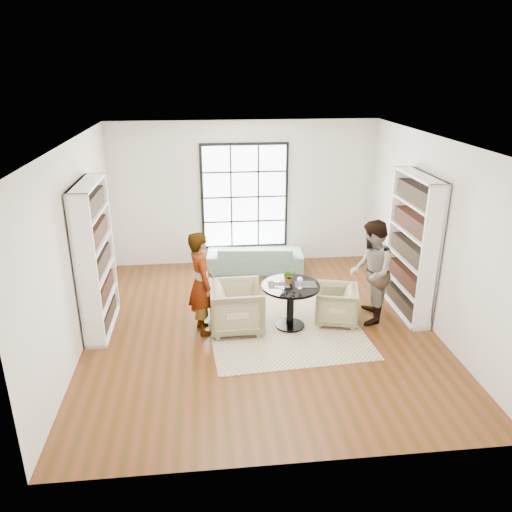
{
  "coord_description": "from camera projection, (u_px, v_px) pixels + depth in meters",
  "views": [
    {
      "loc": [
        -0.86,
        -7.14,
        4.0
      ],
      "look_at": [
        -0.04,
        0.4,
        1.1
      ],
      "focal_mm": 35.0,
      "sensor_mm": 36.0,
      "label": 1
    }
  ],
  "objects": [
    {
      "name": "flower_centerpiece",
      "position": [
        289.0,
        276.0,
        7.94
      ],
      "size": [
        0.24,
        0.22,
        0.23
      ],
      "primitive_type": "imported",
      "rotation": [
        0.0,
        0.0,
        0.24
      ],
      "color": "gray",
      "rests_on": "pedestal_table"
    },
    {
      "name": "ground",
      "position": [
        261.0,
        327.0,
        8.15
      ],
      "size": [
        6.0,
        6.0,
        0.0
      ],
      "primitive_type": "plane",
      "color": "#602E16"
    },
    {
      "name": "person_right",
      "position": [
        371.0,
        272.0,
        8.08
      ],
      "size": [
        0.86,
        0.99,
        1.73
      ],
      "primitive_type": "imported",
      "rotation": [
        0.0,
        0.0,
        -1.85
      ],
      "color": "gray",
      "rests_on": "ground"
    },
    {
      "name": "rug",
      "position": [
        284.0,
        327.0,
        8.15
      ],
      "size": [
        2.59,
        2.59,
        0.01
      ],
      "primitive_type": "cube",
      "rotation": [
        0.0,
        0.0,
        0.07
      ],
      "color": "beige",
      "rests_on": "ground"
    },
    {
      "name": "sofa",
      "position": [
        255.0,
        257.0,
        10.34
      ],
      "size": [
        2.03,
        0.94,
        0.57
      ],
      "primitive_type": "imported",
      "rotation": [
        0.0,
        0.0,
        3.05
      ],
      "color": "slate",
      "rests_on": "ground"
    },
    {
      "name": "placemat_right",
      "position": [
        305.0,
        285.0,
        7.92
      ],
      "size": [
        0.36,
        0.28,
        0.01
      ],
      "primitive_type": "cube",
      "rotation": [
        0.0,
        0.0,
        -0.07
      ],
      "color": "black",
      "rests_on": "pedestal_table"
    },
    {
      "name": "armchair_right",
      "position": [
        336.0,
        305.0,
        8.23
      ],
      "size": [
        0.84,
        0.82,
        0.63
      ],
      "primitive_type": "imported",
      "rotation": [
        0.0,
        0.0,
        -1.82
      ],
      "color": "#C7B58E",
      "rests_on": "ground"
    },
    {
      "name": "placemat_left",
      "position": [
        279.0,
        285.0,
        7.92
      ],
      "size": [
        0.36,
        0.28,
        0.01
      ],
      "primitive_type": "cube",
      "rotation": [
        0.0,
        0.0,
        -0.07
      ],
      "color": "black",
      "rests_on": "pedestal_table"
    },
    {
      "name": "room_shell",
      "position": [
        257.0,
        244.0,
        8.2
      ],
      "size": [
        6.0,
        6.01,
        6.0
      ],
      "color": "silver",
      "rests_on": "ground"
    },
    {
      "name": "cutlery_right",
      "position": [
        306.0,
        284.0,
        7.92
      ],
      "size": [
        0.16,
        0.23,
        0.01
      ],
      "primitive_type": null,
      "rotation": [
        0.0,
        0.0,
        -0.07
      ],
      "color": "silver",
      "rests_on": "placemat_right"
    },
    {
      "name": "cutlery_left",
      "position": [
        279.0,
        284.0,
        7.92
      ],
      "size": [
        0.16,
        0.23,
        0.01
      ],
      "primitive_type": null,
      "rotation": [
        0.0,
        0.0,
        -0.07
      ],
      "color": "silver",
      "rests_on": "placemat_left"
    },
    {
      "name": "person_left",
      "position": [
        201.0,
        283.0,
        7.76
      ],
      "size": [
        0.53,
        0.69,
        1.67
      ],
      "primitive_type": "imported",
      "rotation": [
        0.0,
        0.0,
        1.81
      ],
      "color": "gray",
      "rests_on": "ground"
    },
    {
      "name": "pedestal_table",
      "position": [
        291.0,
        297.0,
        7.99
      ],
      "size": [
        0.93,
        0.93,
        0.74
      ],
      "rotation": [
        0.0,
        0.0,
        -0.07
      ],
      "color": "black",
      "rests_on": "ground"
    },
    {
      "name": "armchair_left",
      "position": [
        237.0,
        307.0,
        7.98
      ],
      "size": [
        0.87,
        0.85,
        0.78
      ],
      "primitive_type": "imported",
      "rotation": [
        0.0,
        0.0,
        1.59
      ],
      "color": "tan",
      "rests_on": "ground"
    },
    {
      "name": "wine_glass_left",
      "position": [
        283.0,
        281.0,
        7.75
      ],
      "size": [
        0.08,
        0.08,
        0.17
      ],
      "color": "silver",
      "rests_on": "pedestal_table"
    },
    {
      "name": "wine_glass_right",
      "position": [
        300.0,
        280.0,
        7.74
      ],
      "size": [
        0.09,
        0.09,
        0.19
      ],
      "color": "silver",
      "rests_on": "pedestal_table"
    }
  ]
}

